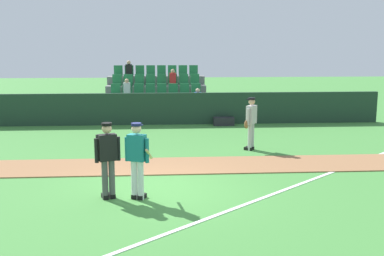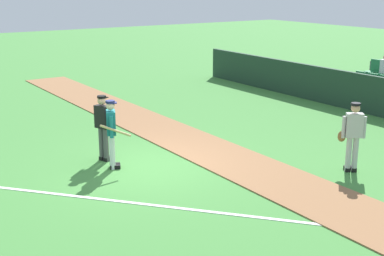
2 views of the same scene
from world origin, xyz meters
The scene contains 7 objects.
ground_plane centered at (0.00, 0.00, 0.00)m, with size 80.00×80.00×0.00m, color #42843A.
infield_dirt_path centered at (0.00, 2.11, 0.01)m, with size 28.00×1.92×0.03m, color #936642.
foul_line_chalk centered at (3.00, -0.50, 0.01)m, with size 12.00×0.10×0.01m, color white.
dugout_fence centered at (0.00, 9.41, 0.70)m, with size 20.00×0.16×1.40m, color #1E3828.
batter_teal_jersey centered at (-0.34, -0.77, 0.97)m, with size 0.62×0.80×1.76m.
umpire_home_plate centered at (-1.01, -0.68, 1.00)m, with size 0.56×0.41×1.76m.
runner_grey_jersey centered at (3.18, 4.06, 0.96)m, with size 0.52×0.55×1.76m.
Camera 2 is at (11.54, -6.26, 4.59)m, focal length 50.18 mm.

